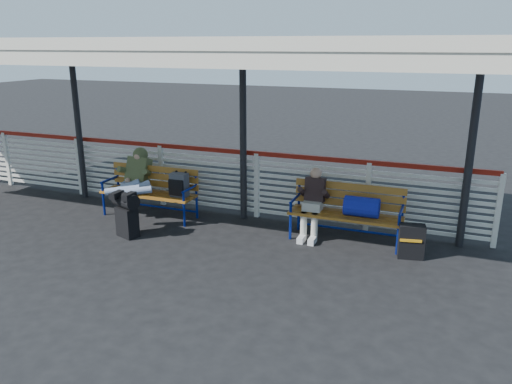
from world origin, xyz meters
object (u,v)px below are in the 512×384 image
at_px(bench_left, 158,187).
at_px(traveler_man, 132,185).
at_px(luggage_stack, 127,213).
at_px(bench_right, 353,207).
at_px(companion_person, 313,202).
at_px(suitcase_side, 411,241).

xyz_separation_m(bench_left, traveler_man, (-0.32, -0.35, 0.10)).
bearing_deg(luggage_stack, bench_left, 111.76).
height_order(bench_left, bench_right, same).
relative_size(companion_person, suitcase_side, 2.20).
bearing_deg(luggage_stack, bench_right, 37.87).
height_order(bench_left, traveler_man, traveler_man).
bearing_deg(suitcase_side, traveler_man, 170.52).
bearing_deg(bench_right, luggage_stack, -162.25).
bearing_deg(companion_person, luggage_stack, -158.72).
bearing_deg(suitcase_side, bench_right, 150.66).
relative_size(bench_left, traveler_man, 1.10).
xyz_separation_m(luggage_stack, suitcase_side, (4.45, 0.81, -0.15)).
bearing_deg(companion_person, bench_left, -178.51).
distance_m(bench_right, traveler_man, 3.88).
relative_size(traveler_man, suitcase_side, 3.15).
bearing_deg(bench_left, traveler_man, -132.06).
xyz_separation_m(companion_person, suitcase_side, (1.60, -0.30, -0.34)).
distance_m(bench_left, bench_right, 3.54).
relative_size(bench_left, companion_person, 1.57).
xyz_separation_m(bench_right, traveler_man, (-3.86, -0.44, 0.10)).
distance_m(bench_left, traveler_man, 0.48).
bearing_deg(traveler_man, suitcase_side, 1.52).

